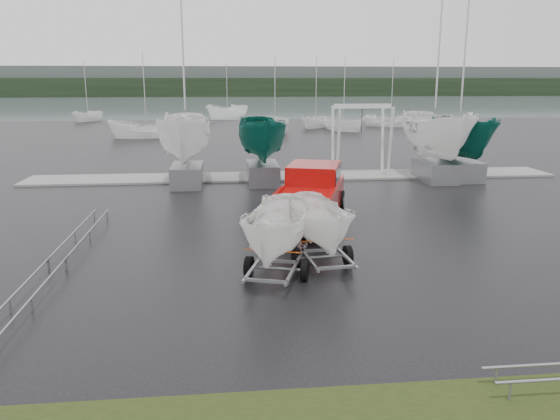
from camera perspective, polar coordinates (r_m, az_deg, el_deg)
The scene contains 22 objects.
ground_plane at distance 19.05m, azimuth 6.63°, elevation -3.30°, with size 120.00×120.00×0.00m, color black.
lake at distance 117.98m, azimuth -4.11°, elevation 10.76°, with size 300.00×300.00×0.00m, color slate.
dock at distance 31.52m, azimuth 1.51°, elevation 3.57°, with size 30.00×3.00×0.12m, color gray.
treeline at distance 187.85m, azimuth -4.90°, elevation 12.66°, with size 300.00×8.00×6.00m, color black.
far_hill at distance 195.83m, azimuth -4.97°, elevation 13.27°, with size 300.00×6.00×10.00m, color #4C5651.
pickup_truck at distance 21.76m, azimuth 3.28°, elevation 1.89°, with size 3.95×6.72×2.12m.
trailer_hitched at distance 14.97m, azimuth -0.22°, elevation 2.59°, with size 2.19×3.79×4.86m.
trailer_parked at distance 16.05m, azimuth 4.38°, elevation 2.68°, with size 1.83×3.69×4.53m.
boat_hoist at distance 31.92m, azimuth 8.52°, elevation 8.29°, with size 3.30×2.18×4.12m.
keelboat_0 at distance 28.87m, azimuth -9.97°, elevation 11.09°, with size 2.74×3.20×10.92m.
keelboat_1 at distance 29.10m, azimuth -1.88°, elevation 10.50°, with size 2.50×3.20×7.74m.
keelboat_2 at distance 31.08m, azimuth 16.31°, elevation 10.99°, with size 2.77×3.20×10.95m.
keelboat_3 at distance 32.00m, azimuth 18.73°, elevation 9.95°, with size 2.45×3.20×10.62m.
mast_rack_0 at distance 20.08m, azimuth -19.99°, elevation -2.12°, with size 0.56×6.50×0.06m.
mast_rack_1 at distance 14.62m, azimuth -25.51°, elevation -8.39°, with size 0.56×6.50×0.06m.
moored_boat_0 at distance 54.66m, azimuth -13.72°, elevation 7.35°, with size 3.33×3.28×11.61m.
moored_boat_1 at distance 58.33m, azimuth -0.52°, elevation 8.09°, with size 2.89×2.97×11.68m.
moored_boat_2 at distance 60.96m, azimuth 6.62°, elevation 8.23°, with size 3.28×3.31×11.22m.
moored_boat_3 at distance 67.56m, azimuth 11.47°, elevation 8.56°, with size 3.15×3.10×11.24m.
moored_boat_4 at distance 78.90m, azimuth -19.38°, elevation 8.74°, with size 2.94×2.97×10.98m.
moored_boat_5 at distance 82.08m, azimuth -5.50°, elevation 9.58°, with size 4.38×4.38×12.06m.
moored_boat_6 at distance 64.71m, azimuth 3.74°, elevation 8.59°, with size 3.00×3.02×10.87m.
Camera 1 is at (-4.09, -17.79, 5.46)m, focal length 35.00 mm.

